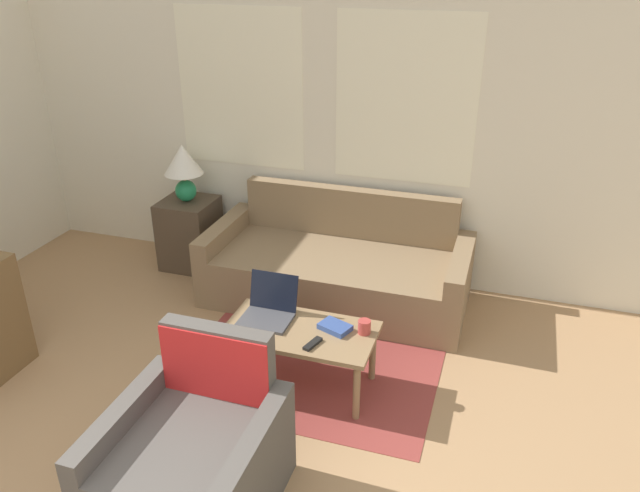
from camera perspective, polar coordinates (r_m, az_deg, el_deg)
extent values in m
cube|color=silver|center=(5.17, 0.93, 11.00)|extent=(6.54, 0.05, 2.60)
cube|color=white|center=(5.36, -7.33, 14.07)|extent=(1.10, 0.01, 1.30)
cube|color=white|center=(4.95, 7.80, 13.09)|extent=(1.10, 0.01, 1.30)
cube|color=brown|center=(4.64, 0.57, -8.41)|extent=(1.73, 2.03, 0.01)
cube|color=#846B4C|center=(5.02, 1.44, -2.92)|extent=(1.80, 0.92, 0.41)
cube|color=#846B4C|center=(5.28, 2.72, 1.05)|extent=(1.80, 0.12, 0.82)
cube|color=#846B4C|center=(5.31, -8.60, -0.65)|extent=(0.14, 0.92, 0.56)
cube|color=#846B4C|center=(4.84, 12.52, -3.75)|extent=(0.14, 0.92, 0.56)
cube|color=#514C47|center=(3.38, -11.70, -19.69)|extent=(0.61, 0.85, 0.45)
cube|color=#514C47|center=(3.49, -9.00, -13.28)|extent=(0.61, 0.10, 0.86)
cube|color=#514C47|center=(3.50, -17.10, -17.29)|extent=(0.10, 0.85, 0.57)
cube|color=#514C47|center=(3.22, -5.91, -20.61)|extent=(0.10, 0.85, 0.57)
cube|color=red|center=(3.39, -9.54, -12.46)|extent=(0.60, 0.01, 0.62)
cube|color=#4C3D2D|center=(5.67, -11.79, 1.16)|extent=(0.45, 0.45, 0.62)
ellipsoid|color=#1E8451|center=(5.52, -12.16, 4.98)|extent=(0.18, 0.18, 0.19)
cylinder|color=tan|center=(5.48, -12.28, 6.19)|extent=(0.02, 0.02, 0.06)
cone|color=white|center=(5.43, -12.44, 7.75)|extent=(0.33, 0.33, 0.25)
cube|color=#8E704C|center=(3.98, -1.84, -7.83)|extent=(0.96, 0.51, 0.03)
cylinder|color=#8E704C|center=(4.09, -8.57, -10.73)|extent=(0.04, 0.04, 0.40)
cylinder|color=#8E704C|center=(3.84, 3.36, -13.17)|extent=(0.04, 0.04, 0.40)
cylinder|color=#8E704C|center=(4.39, -6.23, -7.76)|extent=(0.04, 0.04, 0.40)
cylinder|color=#8E704C|center=(4.16, 4.83, -9.78)|extent=(0.04, 0.04, 0.40)
cube|color=#47474C|center=(4.06, -5.00, -6.76)|extent=(0.32, 0.25, 0.02)
cube|color=black|center=(4.12, -4.23, -4.12)|extent=(0.32, 0.08, 0.24)
cylinder|color=#B23D38|center=(3.92, 4.08, -7.38)|extent=(0.08, 0.08, 0.09)
cube|color=#334C8E|center=(3.96, 1.38, -7.42)|extent=(0.23, 0.19, 0.04)
cube|color=black|center=(3.82, -0.67, -8.92)|extent=(0.09, 0.16, 0.02)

